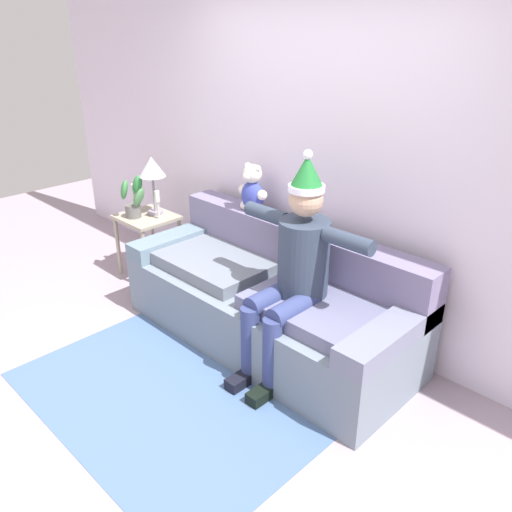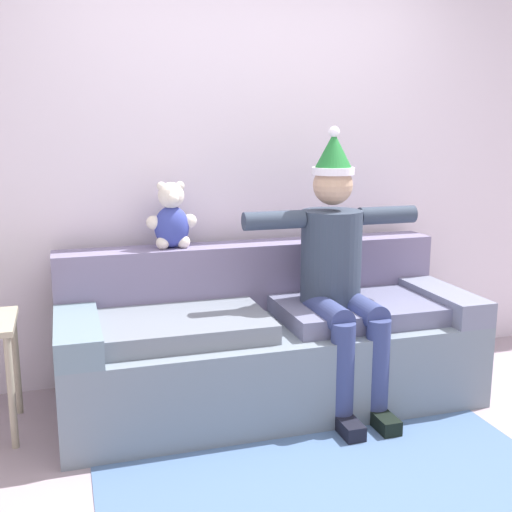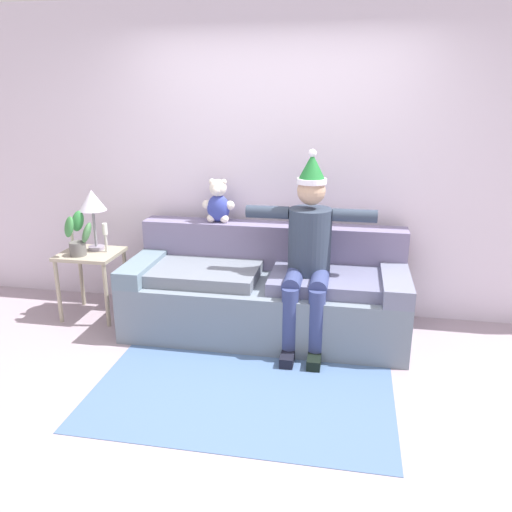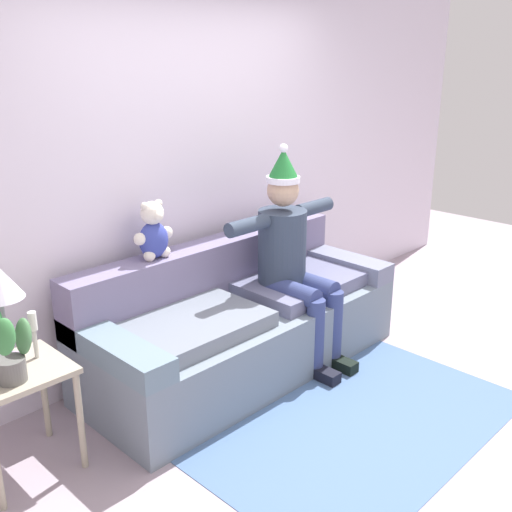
% 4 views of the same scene
% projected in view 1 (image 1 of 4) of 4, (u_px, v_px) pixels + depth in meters
% --- Properties ---
extents(ground_plane, '(10.00, 10.00, 0.00)m').
position_uv_depth(ground_plane, '(164.00, 399.00, 3.39)').
color(ground_plane, '#A2919D').
extents(back_wall, '(7.00, 0.10, 2.70)m').
position_uv_depth(back_wall, '(322.00, 154.00, 3.83)').
color(back_wall, silver).
rests_on(back_wall, ground_plane).
extents(couch, '(2.30, 0.92, 0.86)m').
position_uv_depth(couch, '(271.00, 300.00, 3.90)').
color(couch, slate).
rests_on(couch, ground_plane).
extents(person_seated, '(1.02, 0.77, 1.54)m').
position_uv_depth(person_seated, '(294.00, 267.00, 3.38)').
color(person_seated, '#313D50').
rests_on(person_seated, ground_plane).
extents(teddy_bear, '(0.29, 0.17, 0.38)m').
position_uv_depth(teddy_bear, '(252.00, 190.00, 4.10)').
color(teddy_bear, '#3743A1').
rests_on(teddy_bear, couch).
extents(side_table, '(0.51, 0.46, 0.60)m').
position_uv_depth(side_table, '(147.00, 226.00, 4.85)').
color(side_table, '#A99F88').
rests_on(side_table, ground_plane).
extents(table_lamp, '(0.24, 0.24, 0.54)m').
position_uv_depth(table_lamp, '(152.00, 170.00, 4.68)').
color(table_lamp, '#94899C').
rests_on(table_lamp, side_table).
extents(potted_plant, '(0.25, 0.26, 0.39)m').
position_uv_depth(potted_plant, '(133.00, 199.00, 4.70)').
color(potted_plant, '#5E5D5A').
rests_on(potted_plant, side_table).
extents(candle_tall, '(0.04, 0.04, 0.28)m').
position_uv_depth(candle_tall, '(134.00, 194.00, 4.81)').
color(candle_tall, beige).
rests_on(candle_tall, side_table).
extents(candle_short, '(0.04, 0.04, 0.26)m').
position_uv_depth(candle_short, '(158.00, 201.00, 4.67)').
color(candle_short, beige).
rests_on(candle_short, side_table).
extents(area_rug, '(2.03, 1.21, 0.01)m').
position_uv_depth(area_rug, '(158.00, 402.00, 3.36)').
color(area_rug, '#4B6996').
rests_on(area_rug, ground_plane).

